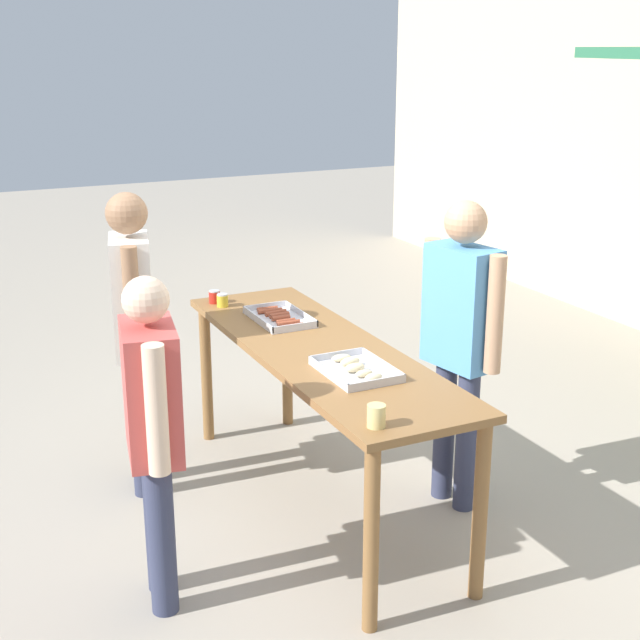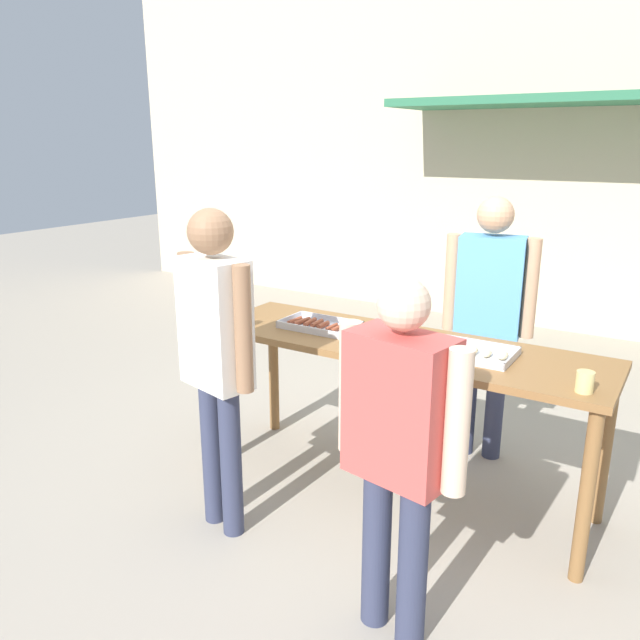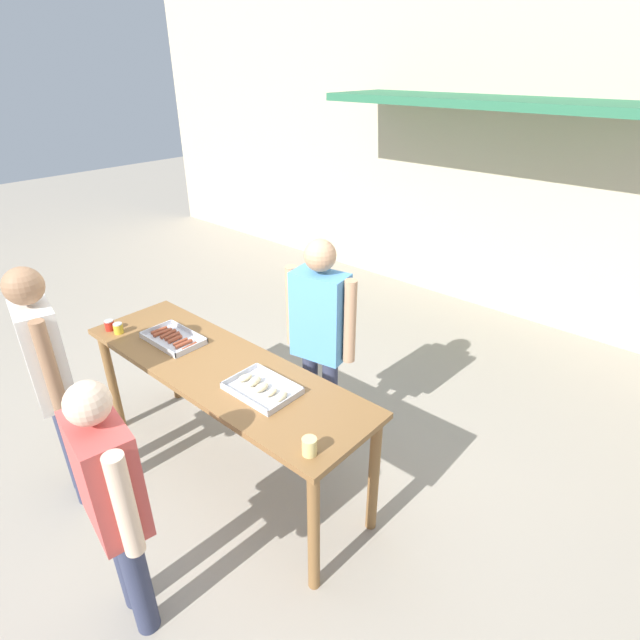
% 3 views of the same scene
% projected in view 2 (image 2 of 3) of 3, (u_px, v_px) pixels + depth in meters
% --- Properties ---
extents(ground_plane, '(24.00, 24.00, 0.00)m').
position_uv_depth(ground_plane, '(394.00, 488.00, 3.80)').
color(ground_plane, '#A39989').
extents(building_facade_back, '(12.00, 1.11, 4.50)m').
position_uv_depth(building_facade_back, '(568.00, 118.00, 6.41)').
color(building_facade_back, beige).
rests_on(building_facade_back, ground).
extents(serving_table, '(2.33, 0.69, 0.94)m').
position_uv_depth(serving_table, '(399.00, 362.00, 3.57)').
color(serving_table, brown).
rests_on(serving_table, ground).
extents(food_tray_sausages, '(0.46, 0.28, 0.04)m').
position_uv_depth(food_tray_sausages, '(319.00, 326.00, 3.79)').
color(food_tray_sausages, silver).
rests_on(food_tray_sausages, serving_table).
extents(food_tray_buns, '(0.44, 0.31, 0.05)m').
position_uv_depth(food_tray_buns, '(472.00, 352.00, 3.31)').
color(food_tray_buns, silver).
rests_on(food_tray_buns, serving_table).
extents(condiment_jar_mustard, '(0.07, 0.07, 0.08)m').
position_uv_depth(condiment_jar_mustard, '(232.00, 318.00, 3.86)').
color(condiment_jar_mustard, '#B22319').
rests_on(condiment_jar_mustard, serving_table).
extents(condiment_jar_ketchup, '(0.07, 0.07, 0.08)m').
position_uv_depth(condiment_jar_ketchup, '(246.00, 320.00, 3.82)').
color(condiment_jar_ketchup, gold).
rests_on(condiment_jar_ketchup, serving_table).
extents(beer_cup, '(0.08, 0.08, 0.10)m').
position_uv_depth(beer_cup, '(585.00, 382.00, 2.82)').
color(beer_cup, '#DBC67A').
rests_on(beer_cup, serving_table).
extents(person_server_behind_table, '(0.56, 0.28, 1.71)m').
position_uv_depth(person_server_behind_table, '(488.00, 306.00, 3.92)').
color(person_server_behind_table, '#333851').
rests_on(person_server_behind_table, ground).
extents(person_customer_holding_hotdog, '(0.53, 0.29, 1.73)m').
position_uv_depth(person_customer_holding_hotdog, '(216.00, 344.00, 3.14)').
color(person_customer_holding_hotdog, '#333851').
rests_on(person_customer_holding_hotdog, ground).
extents(person_customer_with_cup, '(0.59, 0.30, 1.56)m').
position_uv_depth(person_customer_with_cup, '(399.00, 436.00, 2.45)').
color(person_customer_with_cup, '#333851').
rests_on(person_customer_with_cup, ground).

